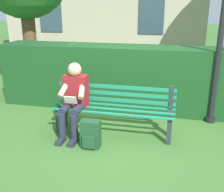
% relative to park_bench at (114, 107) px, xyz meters
% --- Properties ---
extents(ground, '(60.00, 60.00, 0.00)m').
position_rel_park_bench_xyz_m(ground, '(0.00, 0.07, -0.45)').
color(ground, '#3D6B2D').
extents(park_bench, '(1.98, 0.45, 0.85)m').
position_rel_park_bench_xyz_m(park_bench, '(0.00, 0.00, 0.00)').
color(park_bench, '#2D3338').
rests_on(park_bench, ground).
extents(person_seated, '(0.44, 0.73, 1.19)m').
position_rel_park_bench_xyz_m(person_seated, '(0.64, 0.17, 0.18)').
color(person_seated, maroon).
rests_on(person_seated, ground).
extents(hedge_backdrop, '(5.80, 0.84, 1.44)m').
position_rel_park_bench_xyz_m(hedge_backdrop, '(-0.31, -1.21, 0.23)').
color(hedge_backdrop, '#19471E').
rests_on(hedge_backdrop, ground).
extents(backpack, '(0.28, 0.25, 0.43)m').
position_rel_park_bench_xyz_m(backpack, '(0.24, 0.57, -0.24)').
color(backpack, '#1E4728').
rests_on(backpack, ground).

